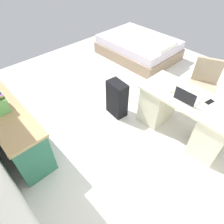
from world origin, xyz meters
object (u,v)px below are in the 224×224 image
object	(u,v)px
cell_phone_near_laptop	(210,102)
computer_mouse	(171,91)
credenza	(10,125)
suitcase_black	(117,99)
laptop	(186,98)
bed	(139,47)
office_chair	(201,89)
desk	(184,115)

from	to	relation	value
cell_phone_near_laptop	computer_mouse	bearing A→B (deg)	31.81
credenza	computer_mouse	world-z (taller)	computer_mouse
credenza	suitcase_black	world-z (taller)	credenza
credenza	laptop	bearing A→B (deg)	-129.98
laptop	computer_mouse	xyz separation A→B (m)	(0.26, -0.04, -0.03)
bed	office_chair	bearing A→B (deg)	161.21
computer_mouse	cell_phone_near_laptop	size ratio (longest dim) A/B	0.74
credenza	bed	size ratio (longest dim) A/B	0.94
desk	laptop	world-z (taller)	laptop
laptop	cell_phone_near_laptop	bearing A→B (deg)	-137.47
bed	desk	bearing A→B (deg)	146.45
computer_mouse	cell_phone_near_laptop	xyz separation A→B (m)	(-0.51, -0.19, -0.01)
office_chair	computer_mouse	xyz separation A→B (m)	(0.12, 0.85, 0.33)
office_chair	credenza	bearing A→B (deg)	62.08
credenza	suitcase_black	size ratio (longest dim) A/B	2.71
suitcase_black	cell_phone_near_laptop	distance (m)	1.46
credenza	bed	distance (m)	3.62
bed	suitcase_black	distance (m)	2.28
office_chair	credenza	size ratio (longest dim) A/B	0.52
desk	computer_mouse	size ratio (longest dim) A/B	14.50
office_chair	cell_phone_near_laptop	bearing A→B (deg)	119.97
desk	credenza	size ratio (longest dim) A/B	0.81
desk	laptop	xyz separation A→B (m)	(0.01, 0.12, 0.40)
suitcase_black	cell_phone_near_laptop	size ratio (longest dim) A/B	4.88
cell_phone_near_laptop	credenza	bearing A→B (deg)	60.49
bed	laptop	world-z (taller)	laptop
desk	cell_phone_near_laptop	world-z (taller)	cell_phone_near_laptop
office_chair	laptop	xyz separation A→B (m)	(-0.14, 0.89, 0.37)
desk	suitcase_black	size ratio (longest dim) A/B	2.18
desk	office_chair	world-z (taller)	office_chair
office_chair	desk	bearing A→B (deg)	100.67
credenza	bed	bearing A→B (deg)	-80.76
bed	laptop	xyz separation A→B (m)	(-2.23, 1.60, 0.54)
office_chair	computer_mouse	distance (m)	0.92
credenza	computer_mouse	distance (m)	2.47
cell_phone_near_laptop	desk	bearing A→B (deg)	36.17
suitcase_black	laptop	size ratio (longest dim) A/B	2.12
office_chair	credenza	distance (m)	3.24
credenza	laptop	distance (m)	2.60
office_chair	bed	distance (m)	2.22
desk	bed	distance (m)	2.70
office_chair	credenza	world-z (taller)	office_chair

